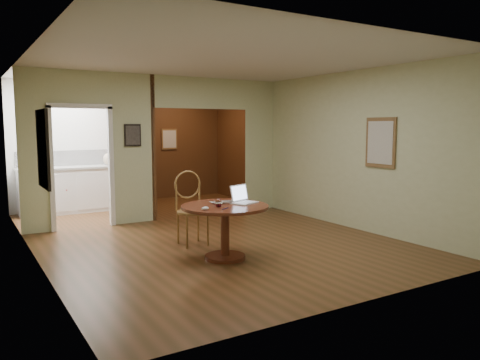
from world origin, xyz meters
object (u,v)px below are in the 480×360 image
dining_table (225,219)px  open_laptop (242,198)px  chair (191,204)px  closed_laptop (224,203)px

dining_table → open_laptop: open_laptop is taller
chair → dining_table: bearing=-85.9°
open_laptop → closed_laptop: size_ratio=1.21×
dining_table → chair: bearing=92.7°
dining_table → open_laptop: 0.39m
chair → closed_laptop: chair is taller
closed_laptop → dining_table: bearing=-104.5°
open_laptop → closed_laptop: open_laptop is taller
chair → open_laptop: chair is taller
dining_table → closed_laptop: bearing=68.1°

